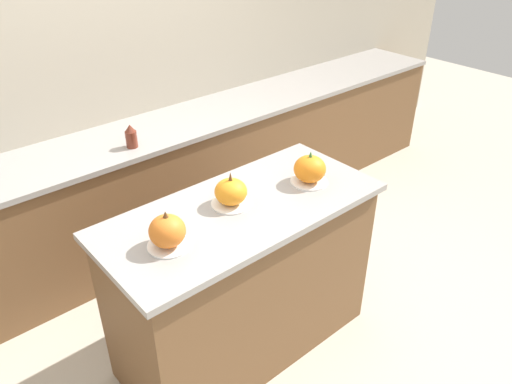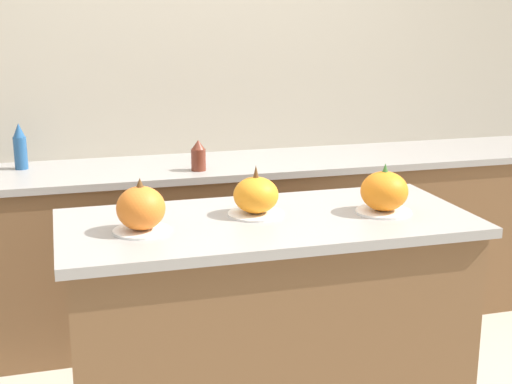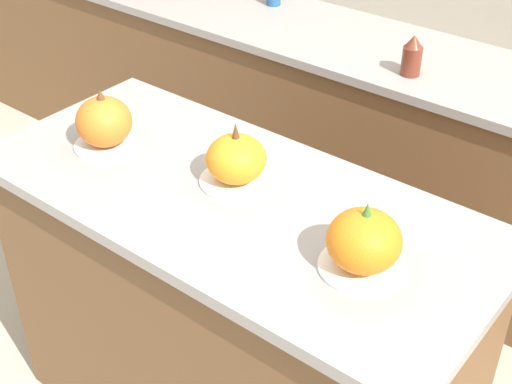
{
  "view_description": "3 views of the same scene",
  "coord_description": "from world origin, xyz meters",
  "px_view_note": "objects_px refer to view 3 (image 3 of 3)",
  "views": [
    {
      "loc": [
        -1.29,
        -1.61,
        2.29
      ],
      "look_at": [
        0.07,
        -0.02,
        1.02
      ],
      "focal_mm": 35.0,
      "sensor_mm": 36.0,
      "label": 1
    },
    {
      "loc": [
        -0.7,
        -2.3,
        1.67
      ],
      "look_at": [
        -0.04,
        0.01,
        1.05
      ],
      "focal_mm": 50.0,
      "sensor_mm": 36.0,
      "label": 2
    },
    {
      "loc": [
        1.01,
        -1.17,
        2.02
      ],
      "look_at": [
        0.08,
        0.01,
        0.99
      ],
      "focal_mm": 50.0,
      "sensor_mm": 36.0,
      "label": 3
    }
  ],
  "objects_px": {
    "pumpkin_cake_left": "(104,123)",
    "pumpkin_cake_center": "(236,161)",
    "pumpkin_cake_right": "(364,242)",
    "bottle_short": "(412,56)"
  },
  "relations": [
    {
      "from": "pumpkin_cake_left",
      "to": "pumpkin_cake_center",
      "type": "height_order",
      "value": "pumpkin_cake_left"
    },
    {
      "from": "pumpkin_cake_left",
      "to": "pumpkin_cake_center",
      "type": "distance_m",
      "value": 0.43
    },
    {
      "from": "pumpkin_cake_right",
      "to": "bottle_short",
      "type": "distance_m",
      "value": 1.19
    },
    {
      "from": "pumpkin_cake_center",
      "to": "pumpkin_cake_left",
      "type": "bearing_deg",
      "value": -167.81
    },
    {
      "from": "pumpkin_cake_left",
      "to": "bottle_short",
      "type": "distance_m",
      "value": 1.17
    },
    {
      "from": "pumpkin_cake_right",
      "to": "bottle_short",
      "type": "bearing_deg",
      "value": 112.8
    },
    {
      "from": "bottle_short",
      "to": "pumpkin_cake_center",
      "type": "bearing_deg",
      "value": -89.51
    },
    {
      "from": "pumpkin_cake_left",
      "to": "pumpkin_cake_center",
      "type": "bearing_deg",
      "value": 12.19
    },
    {
      "from": "pumpkin_cake_center",
      "to": "bottle_short",
      "type": "relative_size",
      "value": 1.33
    },
    {
      "from": "pumpkin_cake_left",
      "to": "pumpkin_cake_center",
      "type": "relative_size",
      "value": 0.94
    }
  ]
}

